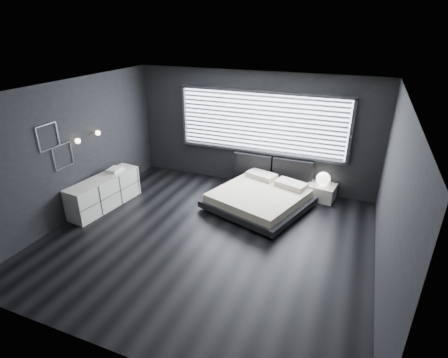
% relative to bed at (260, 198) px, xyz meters
% --- Properties ---
extents(room, '(6.04, 6.00, 2.80)m').
position_rel_bed_xyz_m(room, '(-0.56, -1.57, 1.17)').
color(room, black).
rests_on(room, ground).
extents(window, '(4.14, 0.09, 1.52)m').
position_rel_bed_xyz_m(window, '(-0.36, 1.13, 1.38)').
color(window, white).
rests_on(window, ground).
extents(headboard, '(1.96, 0.16, 0.52)m').
position_rel_bed_xyz_m(headboard, '(-0.01, 1.07, 0.34)').
color(headboard, black).
rests_on(headboard, ground).
extents(sconce_near, '(0.18, 0.11, 0.11)m').
position_rel_bed_xyz_m(sconce_near, '(-3.45, -1.52, 1.37)').
color(sconce_near, silver).
rests_on(sconce_near, ground).
extents(sconce_far, '(0.18, 0.11, 0.11)m').
position_rel_bed_xyz_m(sconce_far, '(-3.45, -0.92, 1.37)').
color(sconce_far, silver).
rests_on(sconce_far, ground).
extents(wall_art_upper, '(0.01, 0.48, 0.48)m').
position_rel_bed_xyz_m(wall_art_upper, '(-3.54, -2.12, 1.62)').
color(wall_art_upper, '#47474C').
rests_on(wall_art_upper, ground).
extents(wall_art_lower, '(0.01, 0.48, 0.48)m').
position_rel_bed_xyz_m(wall_art_lower, '(-3.54, -1.87, 1.15)').
color(wall_art_lower, '#47474C').
rests_on(wall_art_lower, ground).
extents(bed, '(2.44, 2.38, 0.51)m').
position_rel_bed_xyz_m(bed, '(0.00, 0.00, 0.00)').
color(bed, black).
rests_on(bed, ground).
extents(nightstand, '(0.69, 0.60, 0.36)m').
position_rel_bed_xyz_m(nightstand, '(1.22, 0.93, -0.05)').
color(nightstand, silver).
rests_on(nightstand, ground).
extents(orb_lamp, '(0.32, 0.32, 0.32)m').
position_rel_bed_xyz_m(orb_lamp, '(1.23, 0.91, 0.29)').
color(orb_lamp, white).
rests_on(orb_lamp, nightstand).
extents(dresser, '(0.70, 1.81, 0.70)m').
position_rel_bed_xyz_m(dresser, '(-3.21, -1.25, 0.12)').
color(dresser, silver).
rests_on(dresser, ground).
extents(book_stack, '(0.28, 0.38, 0.08)m').
position_rel_bed_xyz_m(book_stack, '(-3.20, -0.84, 0.50)').
color(book_stack, white).
rests_on(book_stack, dresser).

